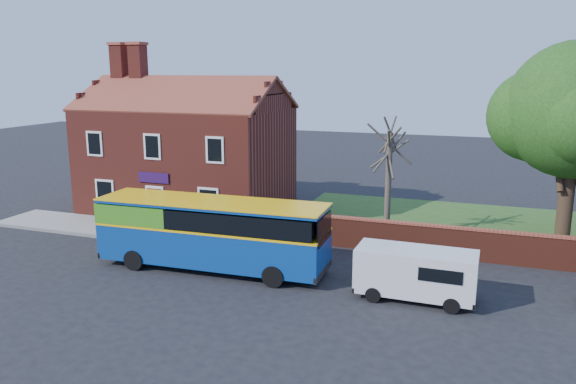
% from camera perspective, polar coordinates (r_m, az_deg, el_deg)
% --- Properties ---
extents(ground, '(120.00, 120.00, 0.00)m').
position_cam_1_polar(ground, '(24.53, -8.85, -9.16)').
color(ground, black).
rests_on(ground, ground).
extents(pavement, '(18.00, 3.50, 0.12)m').
position_cam_1_polar(pavement, '(32.68, -14.88, -3.83)').
color(pavement, gray).
rests_on(pavement, ground).
extents(kerb, '(18.00, 0.15, 0.14)m').
position_cam_1_polar(kerb, '(31.32, -16.69, -4.63)').
color(kerb, slate).
rests_on(kerb, ground).
extents(grass_strip, '(26.00, 12.00, 0.04)m').
position_cam_1_polar(grass_strip, '(34.19, 22.21, -3.70)').
color(grass_strip, '#426B28').
rests_on(grass_strip, ground).
extents(shop_building, '(12.30, 8.13, 10.50)m').
position_cam_1_polar(shop_building, '(36.73, -10.14, 3.51)').
color(shop_building, maroon).
rests_on(shop_building, ground).
extents(boundary_wall, '(22.00, 0.38, 1.60)m').
position_cam_1_polar(boundary_wall, '(28.22, 22.77, -5.37)').
color(boundary_wall, maroon).
rests_on(boundary_wall, ground).
extents(bus, '(10.58, 2.97, 3.20)m').
position_cam_1_polar(bus, '(25.73, -8.40, -3.84)').
color(bus, navy).
rests_on(bus, ground).
extents(van_near, '(4.67, 2.01, 2.04)m').
position_cam_1_polar(van_near, '(22.83, 12.88, -7.93)').
color(van_near, silver).
rests_on(van_near, ground).
extents(large_tree, '(8.49, 6.72, 10.36)m').
position_cam_1_polar(large_tree, '(31.12, 27.25, 7.04)').
color(large_tree, black).
rests_on(large_tree, ground).
extents(bare_tree, '(2.34, 2.78, 6.23)m').
position_cam_1_polar(bare_tree, '(30.28, 10.16, 1.24)').
color(bare_tree, '#4C4238').
rests_on(bare_tree, ground).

